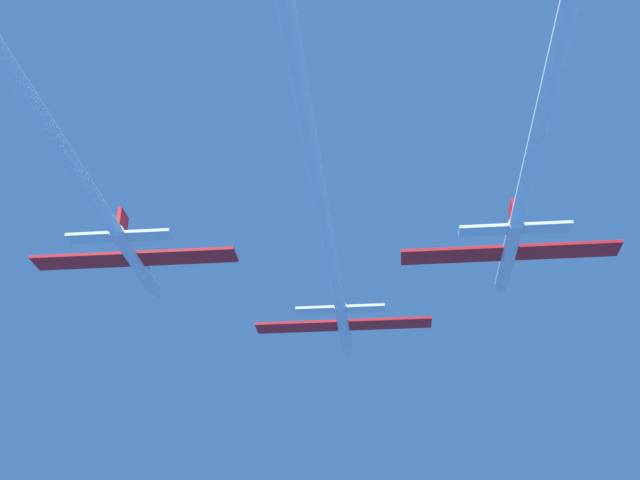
{
  "coord_description": "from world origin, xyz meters",
  "views": [
    {
      "loc": [
        4.44,
        -63.38,
        -26.0
      ],
      "look_at": [
        -0.09,
        -15.63,
        0.24
      ],
      "focal_mm": 44.88,
      "sensor_mm": 36.0,
      "label": 1
    }
  ],
  "objects": [
    {
      "name": "jet_lead",
      "position": [
        0.43,
        -17.97,
        0.44
      ],
      "size": [
        15.0,
        58.45,
        2.49
      ],
      "color": "white"
    },
    {
      "name": "jet_left_wing",
      "position": [
        -13.87,
        -28.21,
        0.65
      ],
      "size": [
        15.0,
        51.59,
        2.49
      ],
      "color": "white"
    },
    {
      "name": "jet_right_wing",
      "position": [
        12.9,
        -31.39,
        -0.12
      ],
      "size": [
        15.0,
        58.8,
        2.49
      ],
      "color": "white"
    }
  ]
}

